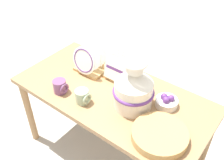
% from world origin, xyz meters
% --- Properties ---
extents(ground_plane, '(14.00, 14.00, 0.00)m').
position_xyz_m(ground_plane, '(0.00, 0.00, 0.00)').
color(ground_plane, '#B2ADA3').
extents(display_table, '(1.41, 0.69, 0.69)m').
position_xyz_m(display_table, '(0.00, 0.00, 0.61)').
color(display_table, '#9E754C').
rests_on(display_table, ground_plane).
extents(ceramic_vase, '(0.27, 0.27, 0.35)m').
position_xyz_m(ceramic_vase, '(0.19, -0.02, 0.84)').
color(ceramic_vase, silver).
rests_on(ceramic_vase, display_table).
extents(dish_rack_round_plates, '(0.23, 0.18, 0.24)m').
position_xyz_m(dish_rack_round_plates, '(-0.29, 0.09, 0.78)').
color(dish_rack_round_plates, tan).
rests_on(dish_rack_round_plates, display_table).
extents(dish_rack_square_plates, '(0.23, 0.17, 0.21)m').
position_xyz_m(dish_rack_square_plates, '(-0.05, 0.17, 0.77)').
color(dish_rack_square_plates, tan).
rests_on(dish_rack_square_plates, display_table).
extents(wicker_charger_stack, '(0.33, 0.33, 0.05)m').
position_xyz_m(wicker_charger_stack, '(0.47, -0.15, 0.72)').
color(wicker_charger_stack, tan).
rests_on(wicker_charger_stack, display_table).
extents(mug_plum_glaze, '(0.10, 0.09, 0.10)m').
position_xyz_m(mug_plum_glaze, '(-0.29, -0.22, 0.74)').
color(mug_plum_glaze, '#7A4770').
rests_on(mug_plum_glaze, display_table).
extents(mug_sage_glaze, '(0.10, 0.09, 0.10)m').
position_xyz_m(mug_sage_glaze, '(-0.09, -0.20, 0.74)').
color(mug_sage_glaze, '#9EB28E').
rests_on(mug_sage_glaze, display_table).
extents(fruit_bowl, '(0.15, 0.15, 0.09)m').
position_xyz_m(fruit_bowl, '(0.37, 0.11, 0.73)').
color(fruit_bowl, white).
rests_on(fruit_bowl, display_table).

